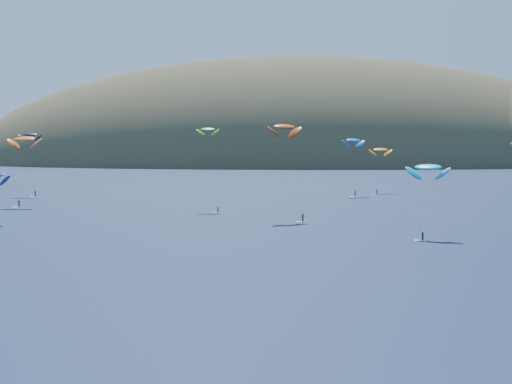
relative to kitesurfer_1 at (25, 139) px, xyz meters
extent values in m
plane|color=black|center=(74.76, -143.34, -20.38)|extent=(2800.00, 2800.00, 0.00)
ellipsoid|color=#3D3526|center=(94.76, 416.66, -32.98)|extent=(600.00, 300.00, 210.00)
ellipsoid|color=#3D3526|center=(-65.24, 446.66, -27.58)|extent=(340.00, 240.00, 120.00)
ellipsoid|color=#3D3526|center=(254.76, 396.66, -29.74)|extent=(320.00, 220.00, 156.00)
cube|color=#F9FF1C|center=(-0.30, -5.03, -20.34)|extent=(1.65, 0.57, 0.09)
cylinder|color=black|center=(-0.30, -5.03, -19.32)|extent=(0.38, 0.38, 1.73)
sphere|color=#8C6047|center=(-0.30, -5.03, -18.31)|extent=(0.29, 0.29, 0.29)
ellipsoid|color=#D45A1F|center=(0.00, 0.01, 0.04)|extent=(10.51, 5.42, 5.70)
cube|color=#F9FF1C|center=(60.44, -18.55, -20.35)|extent=(1.27, 0.40, 0.07)
cylinder|color=black|center=(60.44, -18.55, -19.56)|extent=(0.29, 0.29, 1.34)
sphere|color=#8C6047|center=(60.44, -18.55, -18.78)|extent=(0.23, 0.23, 0.23)
ellipsoid|color=green|center=(56.81, -9.43, 2.80)|extent=(6.31, 3.07, 3.48)
cube|color=#F9FF1C|center=(104.45, 39.19, -20.34)|extent=(1.56, 1.16, 0.09)
cylinder|color=black|center=(104.45, 39.19, -19.37)|extent=(0.36, 0.36, 1.65)
sphere|color=#8C6047|center=(104.45, 39.19, -18.41)|extent=(0.28, 0.28, 0.28)
ellipsoid|color=#0652B7|center=(104.12, 44.06, -0.40)|extent=(10.12, 8.31, 5.14)
cube|color=#F9FF1C|center=(105.95, -72.76, -20.34)|extent=(1.43, 0.90, 0.08)
cylinder|color=black|center=(105.95, -72.76, -19.47)|extent=(0.32, 0.32, 1.48)
sphere|color=#8C6047|center=(105.95, -72.76, -18.61)|extent=(0.25, 0.25, 0.25)
ellipsoid|color=#0092C8|center=(108.13, -66.18, -5.91)|extent=(9.47, 7.01, 4.80)
cube|color=#F9FF1C|center=(83.17, -40.49, -20.34)|extent=(1.56, 1.15, 0.09)
cylinder|color=black|center=(83.17, -40.49, -19.37)|extent=(0.36, 0.36, 1.65)
sphere|color=#8C6047|center=(83.17, -40.49, -18.41)|extent=(0.28, 0.28, 0.28)
ellipsoid|color=#A63308|center=(78.64, -33.29, 3.06)|extent=(10.24, 8.34, 5.19)
cube|color=#F9FF1C|center=(113.78, 50.94, -20.34)|extent=(1.42, 0.56, 0.08)
cylinder|color=black|center=(113.78, 50.94, -19.47)|extent=(0.32, 0.32, 1.48)
sphere|color=#8C6047|center=(113.78, 50.94, -18.61)|extent=(0.25, 0.25, 0.25)
ellipsoid|color=orange|center=(116.22, 60.03, -3.98)|extent=(8.92, 4.93, 4.75)
cube|color=#F9FF1C|center=(-9.12, 34.65, -20.34)|extent=(1.60, 0.54, 0.09)
cylinder|color=black|center=(-9.12, 34.65, -19.35)|extent=(0.37, 0.37, 1.69)
sphere|color=#8C6047|center=(-9.12, 34.65, -18.37)|extent=(0.28, 0.28, 0.28)
ellipsoid|color=black|center=(-12.43, 40.42, 1.70)|extent=(8.13, 4.12, 4.43)
camera|label=1|loc=(77.24, -214.39, -0.33)|focal=50.00mm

